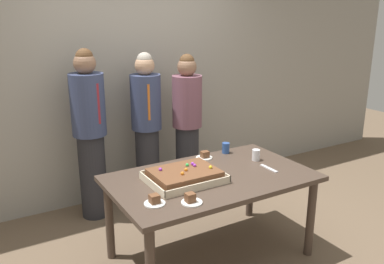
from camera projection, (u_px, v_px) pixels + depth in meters
name	position (u px, v px, depth m)	size (l,w,h in m)	color
ground_plane	(210.00, 255.00, 3.51)	(12.00, 12.00, 0.00)	brown
interior_back_panel	(132.00, 62.00, 4.41)	(8.00, 0.12, 3.00)	#9E998E
party_table	(211.00, 186.00, 3.32)	(1.65, 0.98, 0.74)	#47382D
sheet_cake	(184.00, 176.00, 3.19)	(0.58, 0.45, 0.11)	beige
plated_slice_near_left	(204.00, 156.00, 3.69)	(0.15, 0.15, 0.07)	white
plated_slice_near_right	(191.00, 200.00, 2.82)	(0.15, 0.15, 0.07)	white
plated_slice_far_left	(155.00, 201.00, 2.81)	(0.15, 0.15, 0.07)	white
drink_cup_nearest	(226.00, 148.00, 3.82)	(0.07, 0.07, 0.10)	#2D5199
drink_cup_middle	(256.00, 155.00, 3.64)	(0.07, 0.07, 0.10)	white
cake_server_utensil	(269.00, 168.00, 3.45)	(0.03, 0.20, 0.01)	silver
person_serving_front	(147.00, 127.00, 4.26)	(0.32, 0.32, 1.64)	#28282D
person_green_shirt_behind	(187.00, 126.00, 4.38)	(0.32, 0.32, 1.61)	#28282D
person_striped_tie_right	(90.00, 132.00, 3.96)	(0.33, 0.33, 1.70)	#28282D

